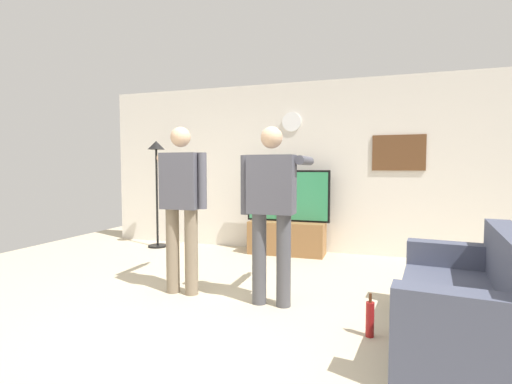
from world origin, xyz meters
TOP-DOWN VIEW (x-y plane):
  - ground_plane at (0.00, 0.00)m, footprint 8.40×8.40m
  - back_wall at (0.00, 2.95)m, footprint 6.40×0.10m
  - tv_stand at (0.08, 2.60)m, footprint 1.17×0.48m
  - television at (0.08, 2.65)m, footprint 1.30×0.07m
  - wall_clock at (0.08, 2.89)m, footprint 0.31×0.03m
  - framed_picture at (1.69, 2.90)m, footprint 0.75×0.04m
  - floor_lamp at (-2.13, 2.44)m, footprint 0.32×0.32m
  - person_standing_nearer_lamp at (-0.56, 0.46)m, footprint 0.58×0.78m
  - person_standing_nearer_couch at (0.43, 0.42)m, footprint 0.63×0.78m
  - side_couch at (2.07, 0.02)m, footprint 1.06×1.84m
  - beverage_bottle at (1.37, -0.02)m, footprint 0.07×0.07m

SIDE VIEW (x-z plane):
  - ground_plane at x=0.00m, z-range 0.00..0.00m
  - beverage_bottle at x=1.37m, z-range -0.03..0.32m
  - tv_stand at x=0.08m, z-range 0.00..0.51m
  - side_couch at x=2.07m, z-range -0.12..0.75m
  - television at x=0.08m, z-range 0.51..1.30m
  - person_standing_nearer_couch at x=0.43m, z-range 0.13..1.86m
  - person_standing_nearer_lamp at x=-0.56m, z-range 0.12..1.88m
  - floor_lamp at x=-2.13m, z-range 0.39..2.18m
  - back_wall at x=0.00m, z-range 0.00..2.70m
  - framed_picture at x=1.69m, z-range 1.30..1.83m
  - wall_clock at x=0.08m, z-range 1.92..2.23m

